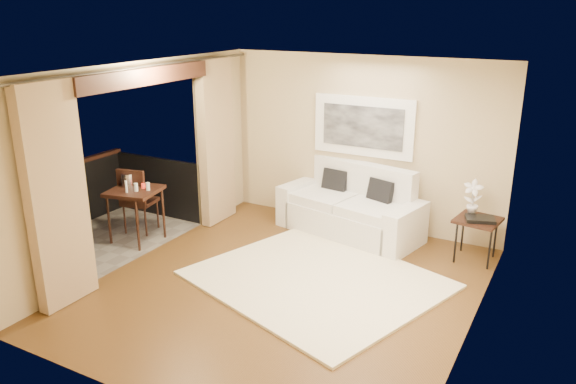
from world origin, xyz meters
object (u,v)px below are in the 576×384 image
Objects in this scene: orchid at (473,198)px; ice_bucket at (128,180)px; balcony_chair_far at (136,196)px; balcony_chair_near at (56,203)px; side_table at (478,223)px; sofa at (352,210)px; bistro_table at (135,194)px.

orchid is 5.00m from ice_bucket.
balcony_chair_far is 1.00× the size of balcony_chair_near.
balcony_chair_far reaches higher than side_table.
orchid reaches higher than balcony_chair_far.
balcony_chair_near is at bearing -157.52° from side_table.
side_table is 6.08m from balcony_chair_near.
ice_bucket is at bearing -136.26° from sofa.
balcony_chair_near is at bearing 33.38° from balcony_chair_far.
ice_bucket is (0.83, 0.65, 0.30)m from balcony_chair_near.
sofa is 2.88× the size of bistro_table.
balcony_chair_near is (-3.72, -2.44, 0.24)m from sofa.
ice_bucket is (-4.67, -1.78, 0.05)m from orchid.
sofa is 3.35m from balcony_chair_far.
balcony_chair_far is (-4.81, -1.51, 0.06)m from side_table.
sofa reaches higher than balcony_chair_far.
bistro_table is at bearing -19.27° from ice_bucket.
sofa is 3.31m from bistro_table.
sofa is at bearing 31.70° from balcony_chair_near.
bistro_table is (-2.72, -1.85, 0.36)m from sofa.
balcony_chair_near is (-5.50, -2.43, -0.25)m from orchid.
orchid is at bearing 11.61° from sofa.
ice_bucket is at bearing 160.73° from bistro_table.
sofa is 3.45m from ice_bucket.
sofa is 4.46m from balcony_chair_near.
sofa is 1.91m from side_table.
orchid is at bearing 22.25° from bistro_table.
orchid is 0.48× the size of balcony_chair_far.
balcony_chair_near reaches higher than bistro_table.
side_table is at bearing 20.59° from bistro_table.
balcony_chair_far is at bearing 98.36° from ice_bucket.
balcony_chair_far is (-4.69, -1.62, -0.25)m from orchid.
ice_bucket is at bearing -160.75° from side_table.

